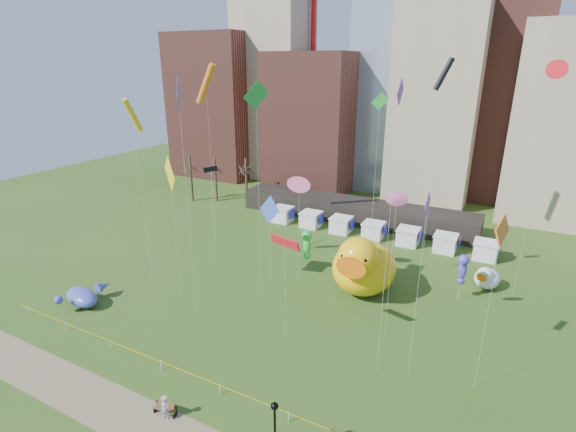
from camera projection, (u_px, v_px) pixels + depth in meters
The scene contains 30 objects.
ground at pixel (220, 393), 33.59m from camera, with size 160.00×160.00×0.00m, color #284F18.
skyline at pixel (431, 79), 76.23m from camera, with size 101.00×23.00×68.00m.
pavilion at pixel (355, 211), 69.79m from camera, with size 38.00×6.00×3.20m, color black.
vendor_tents at pixel (373, 231), 62.76m from camera, with size 33.24×2.80×2.40m.
bare_trees at pixel (217, 179), 79.24m from camera, with size 8.44×6.44×8.50m.
caution_tape at pixel (220, 386), 33.36m from camera, with size 50.00×0.06×0.90m.
big_duck at pixel (363, 265), 47.10m from camera, with size 7.17×9.58×7.34m.
small_duck at pixel (486, 278), 48.78m from camera, with size 3.51×4.04×2.85m.
seahorse_green at pixel (307, 242), 52.13m from camera, with size 1.48×1.75×5.33m.
seahorse_purple at pixel (463, 267), 45.61m from camera, with size 1.26×1.53×5.28m.
whale_inflatable at pixel (83, 296), 45.72m from camera, with size 4.98×5.91×2.02m.
park_bench at pixel (166, 408), 31.56m from camera, with size 1.77×0.77×0.87m.
lamppost at pixel (275, 425), 27.00m from camera, with size 0.50×0.50×4.77m.
woman at pixel (165, 409), 30.94m from camera, with size 0.64×0.42×1.76m, color white.
kite_0 at pixel (285, 243), 35.91m from camera, with size 3.06×1.19×10.64m.
kite_1 at pixel (299, 185), 46.99m from camera, with size 1.86×0.36×12.63m.
kite_2 at pixel (444, 74), 49.32m from camera, with size 2.16×1.73×24.80m.
kite_3 at pixel (256, 102), 38.08m from camera, with size 1.39×2.10×22.77m.
kite_4 at pixel (170, 175), 43.63m from camera, with size 3.07×1.94×15.46m.
kite_5 at pixel (179, 99), 36.41m from camera, with size 1.94×2.51×23.28m.
kite_6 at pixel (206, 84), 54.39m from camera, with size 3.11×1.46×24.20m.
kite_7 at pixel (399, 110), 28.81m from camera, with size 0.08×1.81×23.36m.
kite_8 at pixel (557, 71), 39.51m from camera, with size 1.33×1.39×24.49m.
kite_9 at pixel (397, 200), 36.22m from camera, with size 1.25×0.52×14.08m.
kite_10 at pixel (211, 170), 52.30m from camera, with size 1.03×1.86×12.32m.
kite_11 at pixel (379, 114), 41.06m from camera, with size 1.63×0.35×21.61m.
kite_12 at pixel (133, 116), 45.08m from camera, with size 0.87×2.15×20.80m.
kite_13 at pixel (269, 210), 46.84m from camera, with size 3.13×1.22×10.84m.
kite_14 at pixel (502, 230), 29.69m from camera, with size 0.91×3.89×14.00m.
kite_15 at pixel (427, 211), 30.67m from camera, with size 0.07×1.92×15.75m.
Camera 1 is at (17.23, -21.40, 24.33)m, focal length 27.00 mm.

